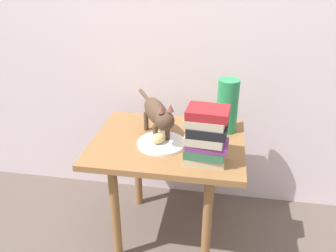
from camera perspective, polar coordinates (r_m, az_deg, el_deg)
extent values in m
plane|color=brown|center=(2.07, 0.00, -16.82)|extent=(6.00, 6.00, 0.00)
cube|color=silver|center=(1.95, 2.13, 16.92)|extent=(4.00, 0.04, 2.20)
cube|color=olive|center=(1.73, 0.00, -2.82)|extent=(0.75, 0.59, 0.03)
cylinder|color=olive|center=(1.77, -8.59, -14.06)|extent=(0.04, 0.04, 0.56)
cylinder|color=olive|center=(1.71, 6.37, -15.75)|extent=(0.04, 0.04, 0.56)
cylinder|color=olive|center=(2.11, -4.98, -6.41)|extent=(0.04, 0.04, 0.56)
cylinder|color=olive|center=(2.06, 7.22, -7.50)|extent=(0.04, 0.04, 0.56)
cylinder|color=white|center=(1.69, -1.10, -2.83)|extent=(0.23, 0.23, 0.01)
ellipsoid|color=#E0BC7A|center=(1.67, -1.56, -1.96)|extent=(0.09, 0.10, 0.05)
cylinder|color=#4C3828|center=(1.69, -0.13, -1.11)|extent=(0.02, 0.02, 0.10)
cylinder|color=#4C3828|center=(1.67, -2.07, -1.42)|extent=(0.02, 0.02, 0.10)
cylinder|color=#4C3828|center=(1.83, -1.79, 1.07)|extent=(0.02, 0.02, 0.10)
cylinder|color=#4C3828|center=(1.81, -3.60, 0.80)|extent=(0.02, 0.02, 0.10)
ellipsoid|color=#4C3828|center=(1.72, -2.02, 2.43)|extent=(0.20, 0.27, 0.11)
sphere|color=#4C3828|center=(1.58, -0.36, 0.82)|extent=(0.09, 0.09, 0.09)
cone|color=brown|center=(1.56, 0.40, 3.00)|extent=(0.03, 0.03, 0.03)
cone|color=brown|center=(1.55, -1.13, 2.79)|extent=(0.03, 0.03, 0.03)
cylinder|color=#4C3828|center=(1.89, -3.88, 5.03)|extent=(0.10, 0.15, 0.02)
cube|color=#BCB299|center=(1.56, 5.95, -5.20)|extent=(0.18, 0.12, 0.03)
cube|color=#336B4C|center=(1.53, 5.99, -4.10)|extent=(0.18, 0.12, 0.04)
cube|color=#72337A|center=(1.52, 6.45, -2.99)|extent=(0.19, 0.13, 0.03)
cube|color=#BCB299|center=(1.50, 5.99, -1.98)|extent=(0.17, 0.13, 0.04)
cube|color=black|center=(1.48, 6.46, -0.66)|extent=(0.18, 0.13, 0.04)
cube|color=#BCB299|center=(1.47, 6.13, 0.81)|extent=(0.18, 0.14, 0.03)
cube|color=maroon|center=(1.47, 6.57, 2.21)|extent=(0.18, 0.15, 0.04)
cylinder|color=#288C51|center=(1.79, 9.70, 3.27)|extent=(0.11, 0.11, 0.28)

